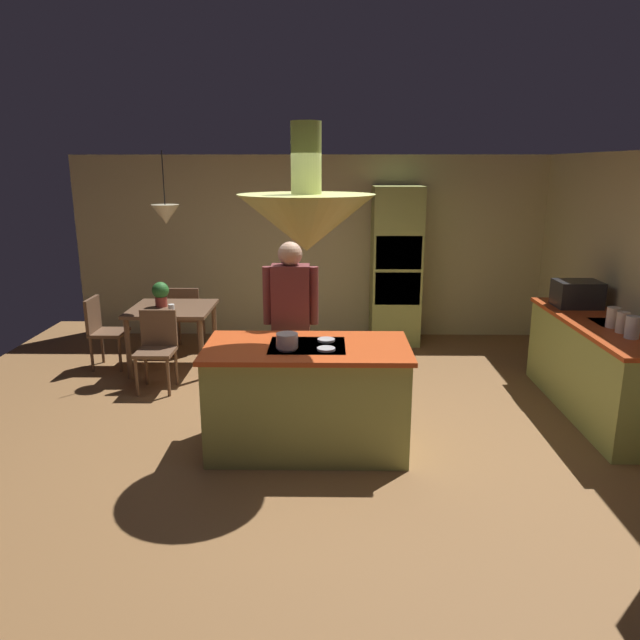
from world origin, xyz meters
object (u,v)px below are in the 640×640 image
Objects in this scene: chair_facing_island at (157,344)px; chair_by_back_wall at (186,314)px; chair_at_corner at (102,328)px; oven_tower at (396,266)px; dining_table at (172,316)px; kitchen_island at (307,397)px; cup_on_table at (171,308)px; canister_flour at (633,327)px; canister_tea at (613,317)px; cooking_pot_on_cooktop at (287,341)px; canister_sugar at (623,322)px; microwave_on_counter at (577,294)px; person_at_island at (291,318)px; potted_plant_on_table at (161,293)px.

chair_facing_island and chair_by_back_wall have the same top height.
oven_tower is at bearing -72.66° from chair_at_corner.
dining_table is 1.11× the size of chair_facing_island.
kitchen_island reaches higher than cup_on_table.
canister_flour reaches higher than dining_table.
canister_flour reaches higher than chair_at_corner.
oven_tower is at bearing 22.21° from dining_table.
canister_tea is at bearing -9.95° from chair_facing_island.
cooking_pot_on_cooktop reaches higher than chair_at_corner.
oven_tower reaches higher than kitchen_island.
oven_tower is at bearing 71.26° from kitchen_island.
oven_tower is at bearing 121.78° from canister_sugar.
chair_by_back_wall is (0.00, 0.69, -0.15)m from dining_table.
cooking_pot_on_cooktop is (1.48, -2.00, 0.21)m from cup_on_table.
microwave_on_counter is (0.00, 1.02, 0.04)m from canister_sugar.
microwave_on_counter reaches higher than dining_table.
dining_table is at bearing 159.86° from canister_sugar.
cooking_pot_on_cooktop is (2.40, -2.23, 0.51)m from chair_at_corner.
canister_tea is (0.00, 0.36, -0.00)m from canister_flour.
oven_tower reaches higher than person_at_island.
microwave_on_counter reaches higher than canister_tea.
kitchen_island is at bearing -129.36° from chair_at_corner.
cup_on_table is at bearing 141.89° from person_at_island.
kitchen_island is at bearing -167.78° from canister_tea.
cup_on_table is 0.50× the size of cooking_pot_on_cooktop.
chair_by_back_wall is at bearing 78.67° from potted_plant_on_table.
dining_table is 10.71× the size of cup_on_table.
person_at_island reaches higher than cup_on_table.
chair_at_corner is at bearing 162.87° from canister_sugar.
kitchen_island is at bearing -75.91° from person_at_island.
canister_flour is at bearing -90.00° from microwave_on_counter.
potted_plant_on_table is at bearing 161.99° from canister_tea.
canister_tea is (4.54, -0.80, 0.53)m from chair_facing_island.
microwave_on_counter is at bearing -8.28° from potted_plant_on_table.
canister_sugar is 0.18m from canister_tea.
canister_sugar is (0.00, 0.18, -0.00)m from canister_flour.
chair_at_corner is 4.52× the size of canister_sugar.
canister_sugar reaches higher than chair_facing_island.
canister_flour is at bearing -90.00° from canister_tea.
dining_table is (-1.70, 2.10, 0.18)m from kitchen_island.
cup_on_table is 0.47× the size of canister_sugar.
cooking_pot_on_cooktop is (1.54, -2.92, 0.51)m from chair_by_back_wall.
oven_tower reaches higher than canister_sugar.
cup_on_table is 2.49m from cooking_pot_on_cooktop.
chair_by_back_wall is at bearing 117.82° from cooking_pot_on_cooktop.
person_at_island is 2.61m from chair_by_back_wall.
canister_sugar is (1.74, -2.81, -0.04)m from oven_tower.
canister_flour is (4.54, -1.16, 0.53)m from chair_facing_island.
microwave_on_counter is 3.39m from cooking_pot_on_cooktop.
canister_sugar reaches higher than cup_on_table.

